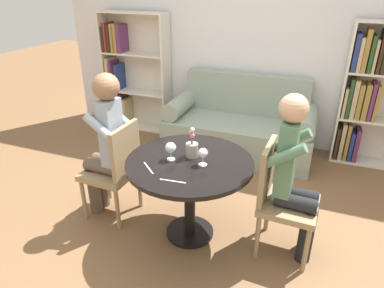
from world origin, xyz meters
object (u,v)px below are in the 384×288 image
(chair_right, at_px, (280,195))
(flower_vase, at_px, (192,147))
(person_left, at_px, (106,143))
(person_right, at_px, (295,176))
(bookshelf_right, at_px, (373,96))
(wine_glass_right, at_px, (203,154))
(wine_glass_left, at_px, (171,148))
(bookshelf_left, at_px, (129,74))
(couch, at_px, (240,128))
(chair_left, at_px, (116,167))

(chair_right, bearing_deg, flower_vase, 94.53)
(person_left, bearing_deg, person_right, 94.92)
(bookshelf_right, distance_m, wine_glass_right, 2.37)
(person_left, height_order, person_right, person_left)
(person_left, bearing_deg, wine_glass_left, 87.21)
(bookshelf_left, xyz_separation_m, wine_glass_right, (1.79, -1.99, 0.03))
(couch, bearing_deg, person_right, -63.99)
(bookshelf_right, xyz_separation_m, person_right, (-0.63, -1.87, -0.11))
(chair_right, xyz_separation_m, wine_glass_right, (-0.58, -0.12, 0.31))
(person_left, distance_m, wine_glass_left, 0.64)
(flower_vase, bearing_deg, chair_left, -175.58)
(bookshelf_right, height_order, wine_glass_left, bookshelf_right)
(chair_right, height_order, wine_glass_left, chair_right)
(person_right, bearing_deg, flower_vase, 93.85)
(wine_glass_left, bearing_deg, chair_right, 8.89)
(bookshelf_left, bearing_deg, person_left, -65.05)
(flower_vase, bearing_deg, wine_glass_left, -141.72)
(bookshelf_right, xyz_separation_m, chair_left, (-2.11, -1.94, -0.30))
(chair_right, bearing_deg, wine_glass_right, 104.42)
(bookshelf_left, distance_m, wine_glass_left, 2.52)
(chair_right, xyz_separation_m, person_right, (0.09, -0.01, 0.19))
(bookshelf_right, bearing_deg, wine_glass_right, -123.24)
(flower_vase, bearing_deg, couch, 89.67)
(couch, distance_m, bookshelf_left, 1.76)
(couch, relative_size, bookshelf_right, 1.10)
(person_left, relative_size, wine_glass_right, 9.62)
(chair_left, height_order, person_left, person_left)
(flower_vase, bearing_deg, person_right, 1.38)
(person_right, distance_m, wine_glass_right, 0.69)
(bookshelf_left, relative_size, flower_vase, 6.30)
(flower_vase, bearing_deg, bookshelf_right, 52.93)
(bookshelf_right, bearing_deg, wine_glass_left, -128.04)
(wine_glass_right, bearing_deg, person_left, 176.77)
(couch, bearing_deg, chair_right, -66.47)
(chair_left, distance_m, wine_glass_right, 0.87)
(person_right, height_order, wine_glass_left, person_right)
(bookshelf_left, height_order, chair_right, bookshelf_left)
(bookshelf_left, xyz_separation_m, chair_left, (0.98, -1.94, -0.27))
(person_left, relative_size, person_right, 1.02)
(bookshelf_left, height_order, person_left, bookshelf_left)
(bookshelf_left, relative_size, wine_glass_left, 11.07)
(chair_right, distance_m, wine_glass_right, 0.67)
(bookshelf_right, bearing_deg, chair_left, -137.42)
(couch, xyz_separation_m, person_right, (0.78, -1.60, 0.37))
(bookshelf_right, height_order, wine_glass_right, bookshelf_right)
(chair_right, bearing_deg, couch, 26.00)
(chair_left, bearing_deg, flower_vase, 96.93)
(person_right, xyz_separation_m, wine_glass_left, (-0.92, -0.12, 0.12))
(wine_glass_right, distance_m, flower_vase, 0.16)
(person_left, distance_m, wine_glass_right, 0.90)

